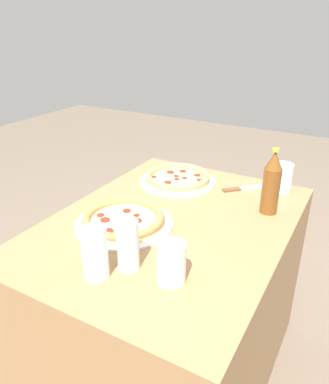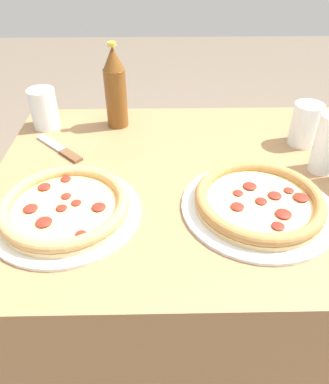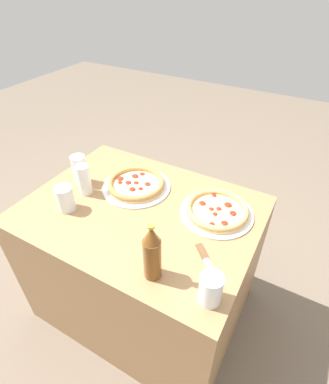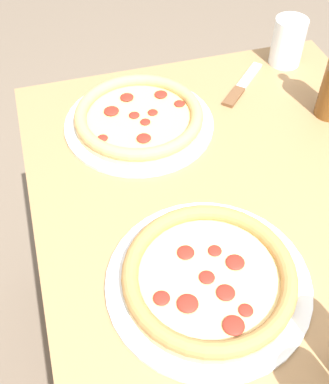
{
  "view_description": "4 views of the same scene",
  "coord_description": "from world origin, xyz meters",
  "px_view_note": "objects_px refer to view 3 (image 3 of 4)",
  "views": [
    {
      "loc": [
        -1.01,
        -0.54,
        1.38
      ],
      "look_at": [
        0.12,
        0.09,
        0.78
      ],
      "focal_mm": 35.0,
      "sensor_mm": 36.0,
      "label": 1
    },
    {
      "loc": [
        0.11,
        0.75,
        1.27
      ],
      "look_at": [
        0.1,
        0.1,
        0.77
      ],
      "focal_mm": 35.0,
      "sensor_mm": 36.0,
      "label": 2
    },
    {
      "loc": [
        0.6,
        -0.84,
        1.62
      ],
      "look_at": [
        0.07,
        0.1,
        0.79
      ],
      "focal_mm": 28.0,
      "sensor_mm": 36.0,
      "label": 3
    },
    {
      "loc": [
        -0.48,
        0.31,
        1.42
      ],
      "look_at": [
        0.08,
        0.15,
        0.77
      ],
      "focal_mm": 45.0,
      "sensor_mm": 36.0,
      "label": 4
    }
  ],
  "objects_px": {
    "glass_red_wine": "(80,170)",
    "glass_water": "(66,199)",
    "pizza_salami": "(136,184)",
    "glass_iced_tea": "(210,290)",
    "glass_orange_juice": "(84,181)",
    "beer_bottle": "(152,253)",
    "pizza_margherita": "(217,210)",
    "knife": "(207,261)"
  },
  "relations": [
    {
      "from": "glass_red_wine",
      "to": "knife",
      "type": "bearing_deg",
      "value": -12.13
    },
    {
      "from": "glass_red_wine",
      "to": "glass_iced_tea",
      "type": "bearing_deg",
      "value": -20.35
    },
    {
      "from": "pizza_margherita",
      "to": "glass_iced_tea",
      "type": "relative_size",
      "value": 2.81
    },
    {
      "from": "pizza_salami",
      "to": "knife",
      "type": "height_order",
      "value": "pizza_salami"
    },
    {
      "from": "pizza_margherita",
      "to": "glass_water",
      "type": "bearing_deg",
      "value": -153.89
    },
    {
      "from": "glass_orange_juice",
      "to": "glass_water",
      "type": "xyz_separation_m",
      "value": [
        0.01,
        -0.13,
        -0.02
      ]
    },
    {
      "from": "glass_red_wine",
      "to": "beer_bottle",
      "type": "distance_m",
      "value": 0.68
    },
    {
      "from": "glass_orange_juice",
      "to": "beer_bottle",
      "type": "relative_size",
      "value": 0.62
    },
    {
      "from": "beer_bottle",
      "to": "glass_iced_tea",
      "type": "bearing_deg",
      "value": 1.49
    },
    {
      "from": "glass_red_wine",
      "to": "glass_orange_juice",
      "type": "bearing_deg",
      "value": -35.67
    },
    {
      "from": "glass_orange_juice",
      "to": "knife",
      "type": "height_order",
      "value": "glass_orange_juice"
    },
    {
      "from": "pizza_salami",
      "to": "glass_water",
      "type": "bearing_deg",
      "value": -122.86
    },
    {
      "from": "glass_red_wine",
      "to": "beer_bottle",
      "type": "xyz_separation_m",
      "value": [
        0.6,
        -0.31,
        0.04
      ]
    },
    {
      "from": "pizza_salami",
      "to": "beer_bottle",
      "type": "bearing_deg",
      "value": -50.13
    },
    {
      "from": "beer_bottle",
      "to": "glass_red_wine",
      "type": "bearing_deg",
      "value": 152.9
    },
    {
      "from": "glass_orange_juice",
      "to": "glass_red_wine",
      "type": "height_order",
      "value": "same"
    },
    {
      "from": "pizza_margherita",
      "to": "glass_iced_tea",
      "type": "xyz_separation_m",
      "value": [
        0.13,
        -0.41,
        0.03
      ]
    },
    {
      "from": "glass_red_wine",
      "to": "beer_bottle",
      "type": "height_order",
      "value": "beer_bottle"
    },
    {
      "from": "pizza_margherita",
      "to": "glass_orange_juice",
      "type": "height_order",
      "value": "glass_orange_juice"
    },
    {
      "from": "glass_red_wine",
      "to": "glass_water",
      "type": "bearing_deg",
      "value": -66.49
    },
    {
      "from": "pizza_salami",
      "to": "knife",
      "type": "bearing_deg",
      "value": -27.99
    },
    {
      "from": "glass_orange_juice",
      "to": "knife",
      "type": "relative_size",
      "value": 0.99
    },
    {
      "from": "pizza_salami",
      "to": "knife",
      "type": "distance_m",
      "value": 0.55
    },
    {
      "from": "glass_orange_juice",
      "to": "beer_bottle",
      "type": "distance_m",
      "value": 0.59
    },
    {
      "from": "beer_bottle",
      "to": "knife",
      "type": "height_order",
      "value": "beer_bottle"
    },
    {
      "from": "pizza_salami",
      "to": "glass_red_wine",
      "type": "bearing_deg",
      "value": -160.14
    },
    {
      "from": "glass_iced_tea",
      "to": "knife",
      "type": "xyz_separation_m",
      "value": [
        -0.07,
        0.14,
        -0.05
      ]
    },
    {
      "from": "glass_red_wine",
      "to": "beer_bottle",
      "type": "relative_size",
      "value": 0.61
    },
    {
      "from": "glass_orange_juice",
      "to": "glass_water",
      "type": "height_order",
      "value": "glass_orange_juice"
    },
    {
      "from": "glass_water",
      "to": "knife",
      "type": "xyz_separation_m",
      "value": [
        0.67,
        0.03,
        -0.05
      ]
    },
    {
      "from": "pizza_margherita",
      "to": "glass_water",
      "type": "relative_size",
      "value": 2.8
    },
    {
      "from": "glass_orange_juice",
      "to": "knife",
      "type": "xyz_separation_m",
      "value": [
        0.67,
        -0.11,
        -0.07
      ]
    },
    {
      "from": "glass_orange_juice",
      "to": "glass_iced_tea",
      "type": "distance_m",
      "value": 0.78
    },
    {
      "from": "glass_orange_juice",
      "to": "pizza_salami",
      "type": "bearing_deg",
      "value": 38.44
    },
    {
      "from": "glass_iced_tea",
      "to": "beer_bottle",
      "type": "relative_size",
      "value": 0.47
    },
    {
      "from": "pizza_margherita",
      "to": "glass_red_wine",
      "type": "height_order",
      "value": "glass_red_wine"
    },
    {
      "from": "glass_orange_juice",
      "to": "pizza_margherita",
      "type": "bearing_deg",
      "value": 14.84
    },
    {
      "from": "glass_water",
      "to": "knife",
      "type": "bearing_deg",
      "value": 2.35
    },
    {
      "from": "glass_orange_juice",
      "to": "glass_red_wine",
      "type": "bearing_deg",
      "value": 144.33
    },
    {
      "from": "pizza_salami",
      "to": "glass_orange_juice",
      "type": "xyz_separation_m",
      "value": [
        -0.19,
        -0.15,
        0.05
      ]
    },
    {
      "from": "pizza_salami",
      "to": "glass_iced_tea",
      "type": "distance_m",
      "value": 0.68
    },
    {
      "from": "pizza_margherita",
      "to": "knife",
      "type": "distance_m",
      "value": 0.28
    }
  ]
}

